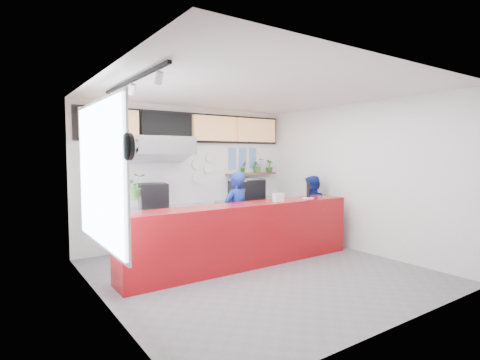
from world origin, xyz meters
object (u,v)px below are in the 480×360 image
panini_oven (153,196)px  staff_center (236,214)px  service_counter (245,235)px  staff_right (311,210)px  espresso_machine (246,190)px  pepper_mill (308,190)px

panini_oven → staff_center: 1.72m
service_counter → staff_right: (2.09, 0.46, 0.20)m
staff_center → staff_right: (1.86, -0.17, -0.06)m
espresso_machine → staff_center: size_ratio=0.46×
panini_oven → espresso_machine: bearing=13.5°
service_counter → staff_right: size_ratio=2.99×
staff_right → pepper_mill: 0.90m
panini_oven → pepper_mill: size_ratio=1.87×
espresso_machine → pepper_mill: size_ratio=2.56×
espresso_machine → staff_right: bearing=-51.6°
panini_oven → staff_center: size_ratio=0.33×
staff_right → pepper_mill: staff_right is taller
panini_oven → espresso_machine: panini_oven is taller
staff_center → staff_right: size_ratio=1.08×
panini_oven → staff_right: size_ratio=0.36×
panini_oven → service_counter: bearing=-47.9°
pepper_mill → staff_right: bearing=39.7°
service_counter → pepper_mill: (1.52, -0.02, 0.71)m
service_counter → espresso_machine: espresso_machine is taller
staff_center → pepper_mill: (1.29, -0.65, 0.44)m
service_counter → staff_center: size_ratio=2.76×
espresso_machine → pepper_mill: 1.83m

